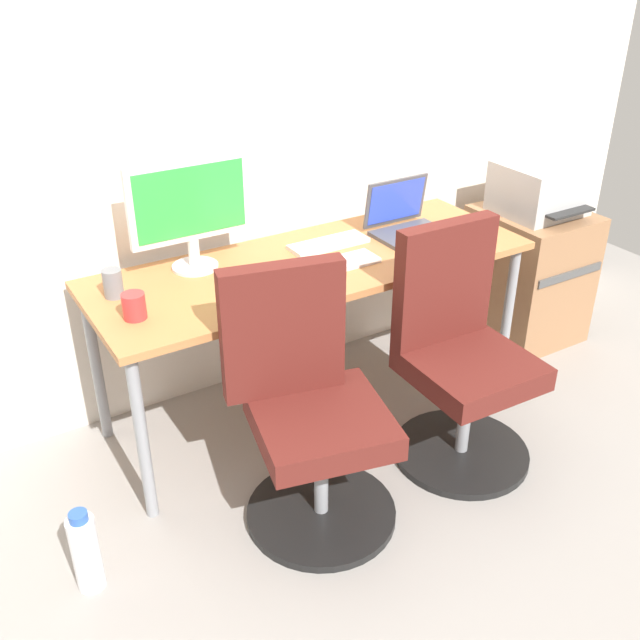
{
  "coord_description": "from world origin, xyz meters",
  "views": [
    {
      "loc": [
        -1.36,
        -2.29,
        1.9
      ],
      "look_at": [
        0.0,
        -0.05,
        0.46
      ],
      "focal_mm": 40.92,
      "sensor_mm": 36.0,
      "label": 1
    }
  ],
  "objects_px": {
    "desktop_monitor": "(190,207)",
    "side_cabinet": "(527,274)",
    "coffee_mug": "(134,306)",
    "office_chair_left": "(308,413)",
    "printer": "(540,188)",
    "office_chair_right": "(459,359)",
    "water_bottle_on_floor": "(86,552)",
    "open_laptop": "(405,221)"
  },
  "relations": [
    {
      "from": "desktop_monitor",
      "to": "side_cabinet",
      "type": "bearing_deg",
      "value": -5.52
    },
    {
      "from": "side_cabinet",
      "to": "coffee_mug",
      "type": "relative_size",
      "value": 7.18
    },
    {
      "from": "side_cabinet",
      "to": "office_chair_left",
      "type": "bearing_deg",
      "value": -160.91
    },
    {
      "from": "printer",
      "to": "desktop_monitor",
      "type": "xyz_separation_m",
      "value": [
        -1.7,
        0.16,
        0.17
      ]
    },
    {
      "from": "side_cabinet",
      "to": "coffee_mug",
      "type": "height_order",
      "value": "coffee_mug"
    },
    {
      "from": "office_chair_right",
      "to": "water_bottle_on_floor",
      "type": "distance_m",
      "value": 1.48
    },
    {
      "from": "office_chair_right",
      "to": "side_cabinet",
      "type": "relative_size",
      "value": 1.42
    },
    {
      "from": "office_chair_right",
      "to": "coffee_mug",
      "type": "relative_size",
      "value": 10.22
    },
    {
      "from": "office_chair_right",
      "to": "desktop_monitor",
      "type": "height_order",
      "value": "desktop_monitor"
    },
    {
      "from": "desktop_monitor",
      "to": "coffee_mug",
      "type": "relative_size",
      "value": 5.22
    },
    {
      "from": "office_chair_left",
      "to": "water_bottle_on_floor",
      "type": "bearing_deg",
      "value": 175.77
    },
    {
      "from": "office_chair_right",
      "to": "coffee_mug",
      "type": "height_order",
      "value": "office_chair_right"
    },
    {
      "from": "office_chair_left",
      "to": "open_laptop",
      "type": "xyz_separation_m",
      "value": [
        0.83,
        0.59,
        0.34
      ]
    },
    {
      "from": "office_chair_right",
      "to": "side_cabinet",
      "type": "xyz_separation_m",
      "value": [
        0.94,
        0.56,
        -0.09
      ]
    },
    {
      "from": "side_cabinet",
      "to": "printer",
      "type": "relative_size",
      "value": 1.65
    },
    {
      "from": "office_chair_left",
      "to": "office_chair_right",
      "type": "height_order",
      "value": "same"
    },
    {
      "from": "office_chair_left",
      "to": "side_cabinet",
      "type": "height_order",
      "value": "office_chair_left"
    },
    {
      "from": "office_chair_right",
      "to": "printer",
      "type": "relative_size",
      "value": 2.35
    },
    {
      "from": "water_bottle_on_floor",
      "to": "side_cabinet",
      "type": "bearing_deg",
      "value": 11.77
    },
    {
      "from": "coffee_mug",
      "to": "printer",
      "type": "bearing_deg",
      "value": 3.12
    },
    {
      "from": "coffee_mug",
      "to": "water_bottle_on_floor",
      "type": "bearing_deg",
      "value": -133.3
    },
    {
      "from": "water_bottle_on_floor",
      "to": "desktop_monitor",
      "type": "distance_m",
      "value": 1.26
    },
    {
      "from": "side_cabinet",
      "to": "desktop_monitor",
      "type": "xyz_separation_m",
      "value": [
        -1.7,
        0.16,
        0.62
      ]
    },
    {
      "from": "side_cabinet",
      "to": "printer",
      "type": "bearing_deg",
      "value": -90.0
    },
    {
      "from": "side_cabinet",
      "to": "printer",
      "type": "xyz_separation_m",
      "value": [
        0.0,
        -0.0,
        0.45
      ]
    },
    {
      "from": "office_chair_right",
      "to": "side_cabinet",
      "type": "distance_m",
      "value": 1.09
    },
    {
      "from": "open_laptop",
      "to": "office_chair_left",
      "type": "bearing_deg",
      "value": -144.81
    },
    {
      "from": "office_chair_left",
      "to": "printer",
      "type": "bearing_deg",
      "value": 19.06
    },
    {
      "from": "side_cabinet",
      "to": "desktop_monitor",
      "type": "distance_m",
      "value": 1.81
    },
    {
      "from": "office_chair_left",
      "to": "coffee_mug",
      "type": "xyz_separation_m",
      "value": [
        -0.42,
        0.45,
        0.33
      ]
    },
    {
      "from": "office_chair_right",
      "to": "coffee_mug",
      "type": "xyz_separation_m",
      "value": [
        -1.09,
        0.44,
        0.33
      ]
    },
    {
      "from": "office_chair_left",
      "to": "office_chair_right",
      "type": "bearing_deg",
      "value": 0.13
    },
    {
      "from": "printer",
      "to": "water_bottle_on_floor",
      "type": "xyz_separation_m",
      "value": [
        -2.4,
        -0.5,
        -0.63
      ]
    },
    {
      "from": "office_chair_right",
      "to": "printer",
      "type": "height_order",
      "value": "office_chair_right"
    },
    {
      "from": "office_chair_left",
      "to": "desktop_monitor",
      "type": "distance_m",
      "value": 0.9
    },
    {
      "from": "side_cabinet",
      "to": "desktop_monitor",
      "type": "height_order",
      "value": "desktop_monitor"
    },
    {
      "from": "open_laptop",
      "to": "coffee_mug",
      "type": "bearing_deg",
      "value": -173.5
    },
    {
      "from": "printer",
      "to": "desktop_monitor",
      "type": "height_order",
      "value": "desktop_monitor"
    },
    {
      "from": "printer",
      "to": "open_laptop",
      "type": "xyz_separation_m",
      "value": [
        -0.78,
        0.03,
        -0.02
      ]
    },
    {
      "from": "office_chair_right",
      "to": "coffee_mug",
      "type": "bearing_deg",
      "value": 157.88
    },
    {
      "from": "office_chair_left",
      "to": "open_laptop",
      "type": "relative_size",
      "value": 3.03
    },
    {
      "from": "side_cabinet",
      "to": "office_chair_right",
      "type": "bearing_deg",
      "value": -149.35
    }
  ]
}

